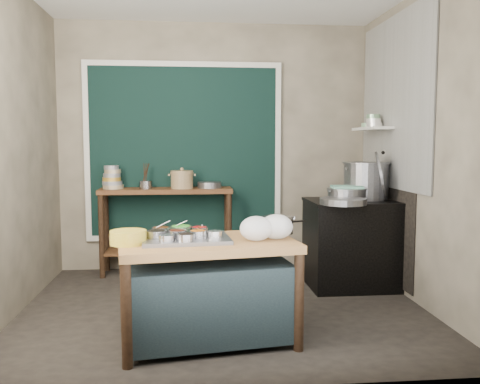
{
  "coord_description": "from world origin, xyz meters",
  "views": [
    {
      "loc": [
        -0.29,
        -4.36,
        1.45
      ],
      "look_at": [
        0.17,
        0.25,
        1.0
      ],
      "focal_mm": 38.0,
      "sensor_mm": 36.0,
      "label": 1
    }
  ],
  "objects": [
    {
      "name": "tile_panel",
      "position": [
        1.74,
        0.55,
        1.85
      ],
      "size": [
        0.02,
        1.7,
        1.7
      ],
      "primitive_type": "cube",
      "color": "#B2B2AA",
      "rests_on": "right_wall"
    },
    {
      "name": "prep_table",
      "position": [
        -0.17,
        -0.75,
        0.38
      ],
      "size": [
        1.34,
        0.89,
        0.75
      ],
      "primitive_type": "cube",
      "rotation": [
        0.0,
        0.0,
        0.14
      ],
      "color": "brown",
      "rests_on": "floor"
    },
    {
      "name": "plastic_bag_a",
      "position": [
        0.18,
        -0.8,
        0.84
      ],
      "size": [
        0.3,
        0.28,
        0.18
      ],
      "primitive_type": "ellipsoid",
      "rotation": [
        0.0,
        0.0,
        -0.41
      ],
      "color": "white",
      "rests_on": "prep_table"
    },
    {
      "name": "plastic_bag_b",
      "position": [
        0.34,
        -0.75,
        0.84
      ],
      "size": [
        0.28,
        0.25,
        0.18
      ],
      "primitive_type": "ellipsoid",
      "rotation": [
        0.0,
        0.0,
        -0.21
      ],
      "color": "white",
      "rests_on": "prep_table"
    },
    {
      "name": "steamer",
      "position": [
        1.25,
        0.47,
        0.94
      ],
      "size": [
        0.49,
        0.49,
        0.13
      ],
      "primitive_type": null,
      "rotation": [
        0.0,
        0.0,
        0.29
      ],
      "color": "gray",
      "rests_on": "stove_top"
    },
    {
      "name": "stove_block",
      "position": [
        1.35,
        0.55,
        0.42
      ],
      "size": [
        0.9,
        0.68,
        0.85
      ],
      "primitive_type": "cube",
      "color": "black",
      "rests_on": "floor"
    },
    {
      "name": "shelf_bowl_stack",
      "position": [
        1.63,
        0.82,
        1.68
      ],
      "size": [
        0.16,
        0.16,
        0.13
      ],
      "color": "silver",
      "rests_on": "wall_shelf"
    },
    {
      "name": "saucepan",
      "position": [
        0.39,
        -0.52,
        0.82
      ],
      "size": [
        0.32,
        0.32,
        0.14
      ],
      "primitive_type": null,
      "rotation": [
        0.0,
        0.0,
        0.36
      ],
      "color": "gray",
      "rests_on": "prep_table"
    },
    {
      "name": "utensil_cup",
      "position": [
        -0.77,
        1.27,
        0.99
      ],
      "size": [
        0.19,
        0.19,
        0.09
      ],
      "primitive_type": "cylinder",
      "rotation": [
        0.0,
        0.0,
        0.4
      ],
      "color": "gray",
      "rests_on": "back_counter"
    },
    {
      "name": "stove_top",
      "position": [
        1.35,
        0.55,
        0.86
      ],
      "size": [
        0.92,
        0.69,
        0.03
      ],
      "primitive_type": "cube",
      "color": "black",
      "rests_on": "stove_block"
    },
    {
      "name": "pot_lid",
      "position": [
        1.6,
        0.51,
        1.12
      ],
      "size": [
        0.27,
        0.51,
        0.49
      ],
      "primitive_type": "cylinder",
      "rotation": [
        0.0,
        1.36,
        -0.32
      ],
      "color": "gray",
      "rests_on": "stove_top"
    },
    {
      "name": "bowl_stack",
      "position": [
        -1.13,
        1.29,
        1.06
      ],
      "size": [
        0.23,
        0.23,
        0.26
      ],
      "color": "tan",
      "rests_on": "back_counter"
    },
    {
      "name": "left_wall",
      "position": [
        -1.76,
        0.0,
        1.4
      ],
      "size": [
        0.02,
        3.0,
        2.8
      ],
      "primitive_type": "cube",
      "color": "gray",
      "rests_on": "floor"
    },
    {
      "name": "soot_patch",
      "position": [
        1.74,
        0.65,
        0.7
      ],
      "size": [
        0.01,
        1.3,
        1.3
      ],
      "primitive_type": "cube",
      "color": "black",
      "rests_on": "right_wall"
    },
    {
      "name": "wall_shelf",
      "position": [
        1.63,
        0.85,
        1.6
      ],
      "size": [
        0.22,
        0.7,
        0.03
      ],
      "primitive_type": "cube",
      "color": "beige",
      "rests_on": "right_wall"
    },
    {
      "name": "curtain_panel",
      "position": [
        -0.35,
        1.47,
        1.35
      ],
      "size": [
        2.1,
        0.02,
        1.9
      ],
      "primitive_type": "cube",
      "color": "black",
      "rests_on": "back_wall"
    },
    {
      "name": "ceramic_crock",
      "position": [
        -0.37,
        1.24,
        1.04
      ],
      "size": [
        0.29,
        0.29,
        0.18
      ],
      "primitive_type": null,
      "rotation": [
        0.0,
        0.0,
        -0.09
      ],
      "color": "olive",
      "rests_on": "back_counter"
    },
    {
      "name": "condiment_bowls",
      "position": [
        -0.36,
        -0.74,
        0.8
      ],
      "size": [
        0.53,
        0.41,
        0.06
      ],
      "color": "gray",
      "rests_on": "condiment_tray"
    },
    {
      "name": "condiment_tray",
      "position": [
        -0.32,
        -0.75,
        0.76
      ],
      "size": [
        0.65,
        0.49,
        0.03
      ],
      "primitive_type": "cube",
      "rotation": [
        0.0,
        0.0,
        0.08
      ],
      "color": "gray",
      "rests_on": "prep_table"
    },
    {
      "name": "stock_pot",
      "position": [
        1.49,
        0.63,
        1.07
      ],
      "size": [
        0.59,
        0.59,
        0.38
      ],
      "primitive_type": null,
      "rotation": [
        0.0,
        0.0,
        0.26
      ],
      "color": "gray",
      "rests_on": "stove_top"
    },
    {
      "name": "shelf_bowl_green",
      "position": [
        1.63,
        1.0,
        1.64
      ],
      "size": [
        0.16,
        0.16,
        0.05
      ],
      "primitive_type": "cylinder",
      "rotation": [
        0.0,
        0.0,
        0.26
      ],
      "color": "gray",
      "rests_on": "wall_shelf"
    },
    {
      "name": "curtain_frame",
      "position": [
        -0.35,
        1.46,
        1.35
      ],
      "size": [
        2.22,
        0.03,
        2.02
      ],
      "primitive_type": null,
      "color": "beige",
      "rests_on": "back_wall"
    },
    {
      "name": "shallow_pan",
      "position": [
        1.13,
        0.22,
        0.91
      ],
      "size": [
        0.57,
        0.57,
        0.06
      ],
      "primitive_type": "cylinder",
      "rotation": [
        0.0,
        0.0,
        -0.4
      ],
      "color": "gray",
      "rests_on": "stove_top"
    },
    {
      "name": "green_cloth",
      "position": [
        1.25,
        0.47,
        1.02
      ],
      "size": [
        0.31,
        0.25,
        0.02
      ],
      "primitive_type": "cube",
      "rotation": [
        0.0,
        0.0,
        -0.1
      ],
      "color": "#5E9F77",
      "rests_on": "steamer"
    },
    {
      "name": "yellow_basin",
      "position": [
        -0.71,
        -0.84,
        0.8
      ],
      "size": [
        0.33,
        0.33,
        0.1
      ],
      "primitive_type": "cylinder",
      "rotation": [
        0.0,
        0.0,
        -0.42
      ],
      "color": "gold",
      "rests_on": "prep_table"
    },
    {
      "name": "floor",
      "position": [
        0.0,
        0.0,
        -0.01
      ],
      "size": [
        3.5,
        3.0,
        0.02
      ],
      "primitive_type": "cube",
      "color": "#2A2620",
      "rests_on": "ground"
    },
    {
      "name": "back_wall",
      "position": [
        0.0,
        1.51,
        1.4
      ],
      "size": [
        3.5,
        0.02,
        2.8
      ],
      "primitive_type": "cube",
      "color": "gray",
      "rests_on": "floor"
    },
    {
      "name": "wide_bowl",
      "position": [
        -0.07,
        1.28,
        0.98
      ],
      "size": [
        0.34,
        0.34,
        0.07
      ],
      "primitive_type": "cylinder",
      "rotation": [
        0.0,
        0.0,
        0.32
      ],
      "color": "gray",
      "rests_on": "back_counter"
    },
    {
      "name": "right_wall",
      "position": [
        1.76,
        0.0,
        1.4
      ],
      "size": [
        0.02,
        3.0,
        2.8
      ],
      "primitive_type": "cube",
      "color": "gray",
      "rests_on": "floor"
    },
    {
      "name": "back_counter",
      "position": [
        -0.55,
        1.28,
        0.47
      ],
      "size": [
        1.45,
        0.4,
        0.95
      ],
      "primitive_type": "cube",
      "color": "#533317",
      "rests_on": "floor"
    }
  ]
}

